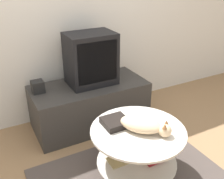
# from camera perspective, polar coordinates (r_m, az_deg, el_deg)

# --- Properties ---
(wall_back) EXTENTS (8.00, 0.05, 2.60)m
(wall_back) POSITION_cam_1_polar(r_m,az_deg,el_deg) (2.91, -9.88, 18.34)
(wall_back) COLOR silver
(wall_back) RESTS_ON ground_plane
(rug) EXTENTS (1.56, 1.05, 0.02)m
(rug) POSITION_cam_1_polar(r_m,az_deg,el_deg) (2.35, 4.08, -18.92)
(rug) COLOR #4C423D
(rug) RESTS_ON ground_plane
(tv_stand) EXTENTS (1.24, 0.58, 0.49)m
(tv_stand) POSITION_cam_1_polar(r_m,az_deg,el_deg) (2.92, -4.83, -3.29)
(tv_stand) COLOR #33302D
(tv_stand) RESTS_ON ground_plane
(tv) EXTENTS (0.50, 0.36, 0.55)m
(tv) POSITION_cam_1_polar(r_m,az_deg,el_deg) (2.76, -4.63, 6.67)
(tv) COLOR black
(tv) RESTS_ON tv_stand
(speaker) EXTENTS (0.12, 0.12, 0.12)m
(speaker) POSITION_cam_1_polar(r_m,az_deg,el_deg) (2.72, -15.87, 0.61)
(speaker) COLOR black
(speaker) RESTS_ON tv_stand
(coffee_table) EXTENTS (0.76, 0.76, 0.46)m
(coffee_table) POSITION_cam_1_polar(r_m,az_deg,el_deg) (2.19, 5.57, -12.07)
(coffee_table) COLOR #B2B2B7
(coffee_table) RESTS_ON rug
(dvd_box) EXTENTS (0.20, 0.20, 0.05)m
(dvd_box) POSITION_cam_1_polar(r_m,az_deg,el_deg) (2.13, 0.77, -7.13)
(dvd_box) COLOR black
(dvd_box) RESTS_ON coffee_table
(cat) EXTENTS (0.38, 0.45, 0.13)m
(cat) POSITION_cam_1_polar(r_m,az_deg,el_deg) (2.06, 6.74, -7.64)
(cat) COLOR beige
(cat) RESTS_ON coffee_table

